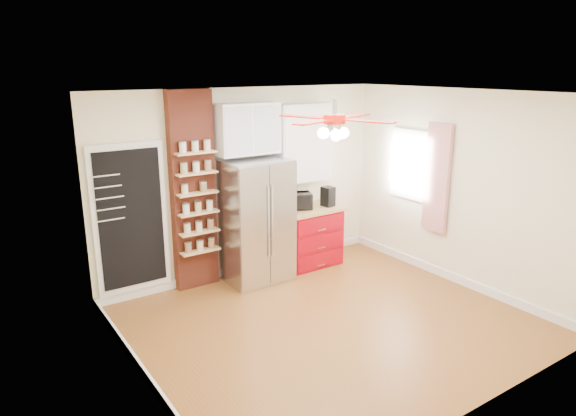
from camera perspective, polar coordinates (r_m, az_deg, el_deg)
floor at (r=6.35m, az=4.65°, el=-12.55°), size 4.50×4.50×0.00m
ceiling at (r=5.61m, az=5.26°, el=12.57°), size 4.50×4.50×0.00m
wall_back at (r=7.45m, az=-4.78°, el=2.80°), size 4.50×0.02×2.70m
wall_front at (r=4.55m, az=21.05°, el=-6.60°), size 4.50×0.02×2.70m
wall_left at (r=4.81m, az=-16.47°, el=-4.98°), size 0.02×4.00×2.70m
wall_right at (r=7.42m, az=18.58°, el=2.00°), size 0.02×4.00×2.70m
chalkboard at (r=6.83m, az=-17.08°, el=-1.18°), size 0.95×0.05×1.95m
brick_pillar at (r=7.01m, az=-10.52°, el=1.79°), size 0.60×0.16×2.70m
fridge at (r=7.23m, az=-3.60°, el=-1.45°), size 0.90×0.70×1.75m
upper_glass_cabinet at (r=7.14m, az=-4.58°, el=8.77°), size 0.90×0.35×0.70m
red_cabinet at (r=7.91m, az=2.33°, el=-3.14°), size 0.94×0.64×0.90m
upper_shelf_unit at (r=7.71m, az=1.69°, el=7.26°), size 0.90×0.30×1.15m
window at (r=7.93m, az=13.48°, el=4.69°), size 0.04×0.75×1.05m
curtain at (r=7.56m, az=16.23°, el=3.20°), size 0.06×0.40×1.55m
ceiling_fan at (r=5.63m, az=5.19°, el=9.76°), size 1.40×1.40×0.44m
toaster_oven at (r=7.71m, az=0.95°, el=0.78°), size 0.52×0.44×0.24m
coffee_maker at (r=7.89m, az=4.45°, el=1.29°), size 0.18×0.20×0.30m
canister_left at (r=7.92m, az=4.85°, el=0.80°), size 0.12×0.12×0.15m
canister_right at (r=7.97m, az=3.99°, el=0.84°), size 0.09×0.09×0.13m
pantry_jar_oats at (r=6.81m, az=-11.41°, el=2.05°), size 0.11×0.11×0.12m
pantry_jar_beans at (r=6.90m, az=-9.40°, el=2.33°), size 0.10×0.10×0.12m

